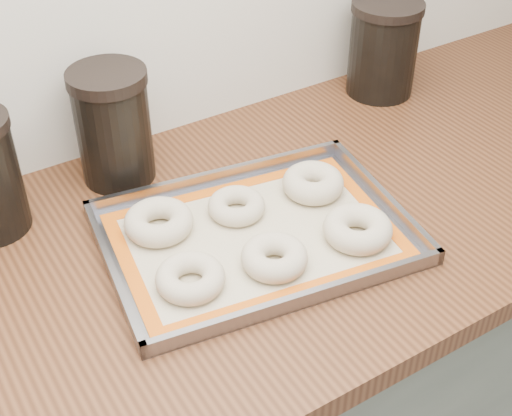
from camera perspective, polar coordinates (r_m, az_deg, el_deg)
cabinet at (r=1.49m, az=1.84°, el=-14.58°), size 3.00×0.65×0.86m
countertop at (r=1.17m, az=2.28°, el=-1.01°), size 3.06×0.68×0.04m
baking_tray at (r=1.10m, az=0.00°, el=-2.19°), size 0.50×0.40×0.03m
baking_mat at (r=1.10m, az=-0.00°, el=-2.27°), size 0.46×0.35×0.00m
bagel_front_left at (r=1.01m, az=-5.27°, el=-5.59°), size 0.13×0.13×0.03m
bagel_front_mid at (r=1.04m, az=1.49°, el=-3.96°), size 0.11×0.11×0.04m
bagel_front_right at (r=1.09m, az=8.13°, el=-1.66°), size 0.13×0.13×0.04m
bagel_back_left at (r=1.11m, az=-7.79°, el=-1.10°), size 0.11×0.11×0.04m
bagel_back_mid at (r=1.13m, az=-1.57°, el=0.17°), size 0.10×0.10×0.03m
bagel_back_right at (r=1.18m, az=4.59°, el=2.01°), size 0.13×0.13×0.04m
canister_mid at (r=1.20m, az=-11.35°, el=6.47°), size 0.13×0.13×0.20m
canister_right at (r=1.47m, az=10.14°, el=12.49°), size 0.14×0.14×0.19m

